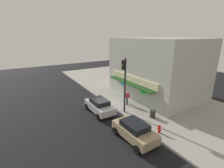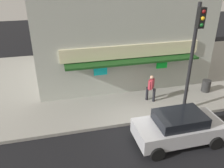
# 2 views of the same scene
# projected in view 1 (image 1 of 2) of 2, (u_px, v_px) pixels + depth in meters

# --- Properties ---
(ground_plane) EXTENTS (62.27, 62.27, 0.00)m
(ground_plane) POSITION_uv_depth(u_px,v_px,m) (107.00, 105.00, 19.62)
(ground_plane) COLOR black
(sidewalk) EXTENTS (41.51, 12.26, 0.17)m
(sidewalk) POSITION_uv_depth(u_px,v_px,m) (145.00, 95.00, 22.65)
(sidewalk) COLOR gray
(sidewalk) RESTS_ON ground_plane
(corner_building) EXTENTS (11.27, 8.97, 7.60)m
(corner_building) POSITION_uv_depth(u_px,v_px,m) (157.00, 67.00, 21.62)
(corner_building) COLOR #ADB2A8
(corner_building) RESTS_ON sidewalk
(traffic_light) EXTENTS (0.32, 0.58, 5.81)m
(traffic_light) POSITION_uv_depth(u_px,v_px,m) (124.00, 79.00, 16.37)
(traffic_light) COLOR black
(traffic_light) RESTS_ON sidewalk
(fire_hydrant) EXTENTS (0.47, 0.23, 0.75)m
(fire_hydrant) POSITION_uv_depth(u_px,v_px,m) (159.00, 129.00, 13.60)
(fire_hydrant) COLOR red
(fire_hydrant) RESTS_ON sidewalk
(trash_can) EXTENTS (0.55, 0.55, 0.77)m
(trash_can) POSITION_uv_depth(u_px,v_px,m) (153.00, 114.00, 16.16)
(trash_can) COLOR #2D2D2D
(trash_can) RESTS_ON sidewalk
(pedestrian) EXTENTS (0.55, 0.52, 1.65)m
(pedestrian) POSITION_uv_depth(u_px,v_px,m) (127.00, 97.00, 19.11)
(pedestrian) COLOR black
(pedestrian) RESTS_ON sidewalk
(parked_car_silver) EXTENTS (4.05, 2.05, 1.51)m
(parked_car_silver) POSITION_uv_depth(u_px,v_px,m) (100.00, 106.00, 17.50)
(parked_car_silver) COLOR #B7B7BC
(parked_car_silver) RESTS_ON ground_plane
(parked_car_tan) EXTENTS (3.97, 2.10, 1.54)m
(parked_car_tan) POSITION_uv_depth(u_px,v_px,m) (134.00, 130.00, 12.91)
(parked_car_tan) COLOR #9E8966
(parked_car_tan) RESTS_ON ground_plane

